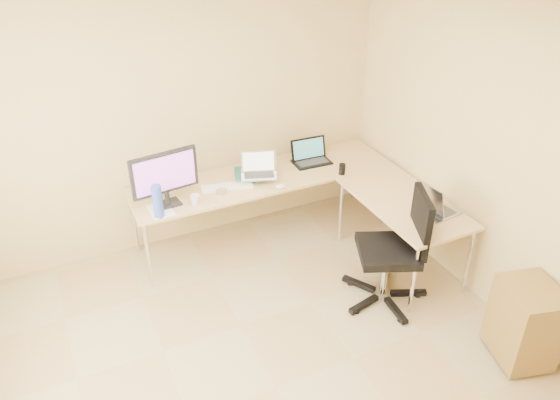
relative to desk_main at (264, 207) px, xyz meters
name	(u,v)px	position (x,y,z in m)	size (l,w,h in m)	color
floor	(276,387)	(-0.72, -1.85, -0.36)	(4.50, 4.50, 0.00)	tan
ceiling	(274,35)	(-0.72, -1.85, 2.24)	(4.50, 4.50, 0.00)	white
wall_back	(176,120)	(-0.72, 0.40, 0.93)	(4.50, 4.50, 0.00)	tan
wall_right	(524,178)	(1.38, -1.85, 0.93)	(4.50, 4.50, 0.00)	tan
desk_main	(264,207)	(0.00, 0.00, 0.00)	(2.65, 0.70, 0.73)	tan
desk_return	(400,234)	(0.98, -1.00, 0.00)	(0.70, 1.30, 0.73)	tan
monitor	(165,179)	(-1.01, -0.13, 0.63)	(0.61, 0.20, 0.52)	black
book_stack	(246,175)	(-0.17, 0.06, 0.39)	(0.21, 0.29, 0.05)	#1E5748
laptop_center	(259,166)	(-0.08, -0.06, 0.52)	(0.35, 0.26, 0.22)	silver
laptop_black	(312,152)	(0.57, 0.05, 0.49)	(0.38, 0.28, 0.24)	black
keyboard	(227,187)	(-0.41, -0.07, 0.38)	(0.49, 0.14, 0.02)	white
mouse	(281,186)	(0.05, -0.30, 0.38)	(0.11, 0.07, 0.04)	silver
mug	(195,200)	(-0.78, -0.22, 0.41)	(0.09, 0.09, 0.09)	white
cd_stack	(221,192)	(-0.50, -0.14, 0.38)	(0.11, 0.11, 0.03)	silver
water_bottle	(158,201)	(-1.13, -0.30, 0.52)	(0.09, 0.09, 0.31)	#304BA5
papers	(160,210)	(-1.10, -0.20, 0.37)	(0.20, 0.28, 0.01)	white
white_box	(161,184)	(-0.98, 0.20, 0.40)	(0.20, 0.14, 0.07)	beige
desk_fan	(162,176)	(-0.96, 0.20, 0.49)	(0.19, 0.19, 0.24)	white
black_cup	(342,169)	(0.72, -0.30, 0.42)	(0.06, 0.06, 0.11)	black
laptop_return	(440,200)	(1.13, -1.27, 0.49)	(0.30, 0.38, 0.25)	#ADAEBB
office_chair	(388,253)	(0.57, -1.34, 0.14)	(0.65, 0.65, 1.08)	black
cabinet	(525,322)	(1.13, -2.38, -0.01)	(0.38, 0.47, 0.65)	#A86E25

